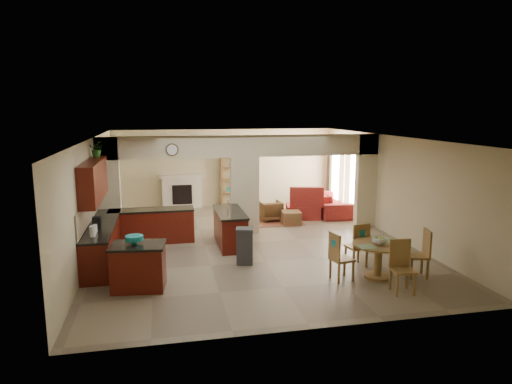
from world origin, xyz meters
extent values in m
plane|color=#7E7157|center=(0.00, 0.00, 0.00)|extent=(10.00, 10.00, 0.00)
plane|color=white|center=(0.00, 0.00, 2.80)|extent=(10.00, 10.00, 0.00)
plane|color=beige|center=(0.00, 5.00, 1.40)|extent=(8.00, 0.00, 8.00)
plane|color=beige|center=(0.00, -5.00, 1.40)|extent=(8.00, 0.00, 8.00)
plane|color=beige|center=(-4.00, 0.00, 1.40)|extent=(0.00, 10.00, 10.00)
plane|color=beige|center=(4.00, 0.00, 1.40)|extent=(0.00, 10.00, 10.00)
cube|color=beige|center=(-3.70, 1.00, 1.40)|extent=(0.60, 0.25, 2.80)
cube|color=beige|center=(0.00, 1.00, 1.10)|extent=(0.80, 0.25, 2.20)
cube|color=beige|center=(3.70, 1.00, 1.40)|extent=(0.60, 0.25, 2.80)
cube|color=beige|center=(0.00, 1.00, 2.50)|extent=(8.00, 0.25, 0.60)
cube|color=#410907|center=(-3.70, -0.80, 0.43)|extent=(0.60, 3.20, 0.86)
cube|color=black|center=(-3.70, -0.80, 0.89)|extent=(0.62, 3.22, 0.05)
cube|color=#9B8B69|center=(-3.98, -0.80, 1.20)|extent=(0.02, 3.20, 0.55)
cube|color=#410907|center=(-2.60, 0.57, 0.43)|extent=(2.20, 0.60, 0.86)
cube|color=black|center=(-2.60, 0.57, 0.89)|extent=(2.22, 0.62, 0.05)
cube|color=#410907|center=(-3.82, -0.80, 1.92)|extent=(0.35, 2.40, 0.90)
cube|color=#410907|center=(-0.60, -0.10, 0.43)|extent=(0.65, 1.80, 0.86)
cube|color=black|center=(-0.60, -0.10, 0.89)|extent=(0.70, 1.85, 0.05)
cube|color=silver|center=(-0.60, -0.95, 0.42)|extent=(0.58, 0.04, 0.70)
cylinder|color=#4A3118|center=(-2.00, 0.85, 2.45)|extent=(0.34, 0.03, 0.34)
cube|color=brown|center=(1.20, 2.10, 0.01)|extent=(1.60, 1.30, 0.01)
cube|color=beige|center=(-1.60, 4.84, 0.55)|extent=(1.40, 0.28, 1.10)
cube|color=black|center=(-1.60, 4.70, 0.50)|extent=(0.70, 0.04, 0.70)
cube|color=beige|center=(-1.60, 4.82, 1.15)|extent=(1.60, 0.35, 0.10)
cube|color=brown|center=(0.35, 4.82, 0.90)|extent=(1.00, 0.32, 1.80)
cube|color=white|center=(3.97, 2.30, 1.20)|extent=(0.02, 0.90, 1.90)
cube|color=white|center=(3.97, 4.00, 1.20)|extent=(0.02, 0.90, 1.90)
cube|color=white|center=(3.97, 3.15, 1.05)|extent=(0.02, 0.70, 2.10)
cube|color=#42201A|center=(3.93, 1.70, 1.20)|extent=(0.10, 0.28, 2.30)
cube|color=#42201A|center=(3.93, 2.90, 1.20)|extent=(0.10, 0.28, 2.30)
cube|color=#42201A|center=(3.93, 3.40, 1.20)|extent=(0.10, 0.28, 2.30)
cube|color=#42201A|center=(3.93, 4.60, 1.20)|extent=(0.10, 0.28, 2.30)
cylinder|color=white|center=(1.50, 3.00, 2.56)|extent=(1.00, 1.00, 0.10)
cube|color=#410907|center=(-2.81, -2.66, 0.43)|extent=(1.08, 0.81, 0.86)
cube|color=black|center=(-2.81, -2.66, 0.89)|extent=(1.13, 0.87, 0.05)
cylinder|color=#128082|center=(-2.87, -2.61, 0.99)|extent=(0.35, 0.35, 0.17)
cube|color=#313134|center=(-0.49, -1.64, 0.39)|extent=(0.43, 0.38, 0.78)
cylinder|color=brown|center=(2.10, -3.10, 0.73)|extent=(1.10, 1.10, 0.04)
cylinder|color=brown|center=(2.10, -3.10, 0.38)|extent=(0.16, 0.16, 0.71)
cylinder|color=brown|center=(2.10, -3.10, 0.03)|extent=(0.56, 0.56, 0.06)
cylinder|color=#75AC24|center=(2.08, -3.14, 0.83)|extent=(0.31, 0.31, 0.16)
imported|color=maroon|center=(3.30, 2.99, 0.38)|extent=(2.65, 1.17, 0.76)
cube|color=maroon|center=(2.21, 2.43, 0.21)|extent=(1.23, 1.08, 0.43)
imported|color=maroon|center=(1.08, 2.30, 0.31)|extent=(0.72, 0.73, 0.62)
cube|color=maroon|center=(1.59, 1.69, 0.20)|extent=(0.59, 0.59, 0.41)
imported|color=#1F5316|center=(-3.82, 0.10, 2.57)|extent=(0.37, 0.33, 0.40)
cube|color=brown|center=(1.96, -2.30, 0.45)|extent=(0.48, 0.48, 0.05)
cube|color=brown|center=(2.10, -2.11, 0.22)|extent=(0.04, 0.04, 0.44)
cube|color=brown|center=(1.77, -2.16, 0.22)|extent=(0.04, 0.04, 0.44)
cube|color=brown|center=(2.16, -2.44, 0.22)|extent=(0.04, 0.04, 0.44)
cube|color=brown|center=(1.82, -2.50, 0.22)|extent=(0.04, 0.04, 0.44)
cube|color=brown|center=(1.99, -2.49, 0.75)|extent=(0.42, 0.10, 0.55)
cube|color=#128082|center=(1.99, -2.51, 0.82)|extent=(0.14, 0.03, 0.14)
cube|color=brown|center=(2.95, -3.19, 0.45)|extent=(0.50, 0.50, 0.05)
cube|color=brown|center=(2.82, -2.99, 0.22)|extent=(0.04, 0.04, 0.44)
cube|color=brown|center=(2.75, -3.32, 0.22)|extent=(0.04, 0.04, 0.44)
cube|color=brown|center=(3.15, -3.06, 0.22)|extent=(0.04, 0.04, 0.44)
cube|color=brown|center=(3.08, -3.39, 0.22)|extent=(0.04, 0.04, 0.44)
cube|color=brown|center=(3.14, -3.23, 0.75)|extent=(0.12, 0.42, 0.55)
cube|color=#128082|center=(3.16, -3.23, 0.82)|extent=(0.04, 0.14, 0.14)
cube|color=brown|center=(2.20, -3.93, 0.45)|extent=(0.46, 0.46, 0.05)
cube|color=brown|center=(2.01, -4.08, 0.22)|extent=(0.04, 0.04, 0.44)
cube|color=brown|center=(2.35, -4.12, 0.22)|extent=(0.04, 0.04, 0.44)
cube|color=brown|center=(2.05, -3.74, 0.22)|extent=(0.04, 0.04, 0.44)
cube|color=brown|center=(2.38, -3.78, 0.22)|extent=(0.04, 0.04, 0.44)
cube|color=brown|center=(2.22, -3.74, 0.75)|extent=(0.42, 0.09, 0.55)
cube|color=#128082|center=(2.22, -3.72, 0.82)|extent=(0.14, 0.03, 0.14)
cube|color=brown|center=(1.30, -3.05, 0.45)|extent=(0.48, 0.48, 0.05)
cube|color=brown|center=(1.50, -3.19, 0.22)|extent=(0.04, 0.04, 0.44)
cube|color=brown|center=(1.44, -2.86, 0.22)|extent=(0.04, 0.04, 0.44)
cube|color=brown|center=(1.16, -3.25, 0.22)|extent=(0.04, 0.04, 0.44)
cube|color=brown|center=(1.11, -2.91, 0.22)|extent=(0.04, 0.04, 0.44)
cube|color=brown|center=(1.12, -3.09, 0.75)|extent=(0.11, 0.42, 0.55)
cube|color=#128082|center=(1.09, -3.09, 0.82)|extent=(0.03, 0.14, 0.14)
camera|label=1|loc=(-2.31, -11.55, 3.52)|focal=32.00mm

